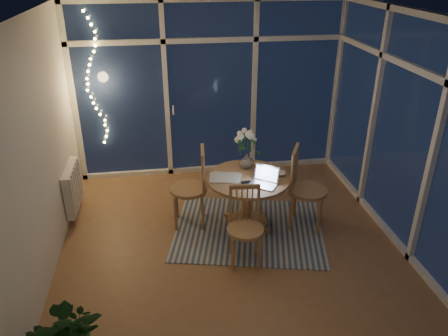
{
  "coord_description": "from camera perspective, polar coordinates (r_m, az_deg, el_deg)",
  "views": [
    {
      "loc": [
        -0.73,
        -4.28,
        3.11
      ],
      "look_at": [
        -0.06,
        0.25,
        0.86
      ],
      "focal_mm": 35.0,
      "sensor_mm": 36.0,
      "label": 1
    }
  ],
  "objects": [
    {
      "name": "newspapers",
      "position": [
        5.27,
        0.18,
        -1.07
      ],
      "size": [
        0.43,
        0.38,
        0.01
      ],
      "primitive_type": "cube",
      "rotation": [
        0.0,
        0.0,
        -0.38
      ],
      "color": "silver",
      "rests_on": "dining_table"
    },
    {
      "name": "radiator",
      "position": [
        5.97,
        -19.19,
        -2.4
      ],
      "size": [
        0.1,
        0.7,
        0.58
      ],
      "primitive_type": "cube",
      "color": "silver",
      "rests_on": "wall_left"
    },
    {
      "name": "floor",
      "position": [
        5.34,
        1.0,
        -9.43
      ],
      "size": [
        4.0,
        4.0,
        0.0
      ],
      "primitive_type": "plane",
      "color": "brown",
      "rests_on": "ground"
    },
    {
      "name": "rug",
      "position": [
        5.53,
        3.22,
        -7.99
      ],
      "size": [
        2.11,
        1.84,
        0.01
      ],
      "primitive_type": "cube",
      "rotation": [
        0.0,
        0.0,
        -0.23
      ],
      "color": "#C0B09C",
      "rests_on": "floor"
    },
    {
      "name": "wall_left",
      "position": [
        4.82,
        -23.06,
        1.93
      ],
      "size": [
        0.04,
        4.0,
        2.6
      ],
      "primitive_type": "cube",
      "color": "silver",
      "rests_on": "floor"
    },
    {
      "name": "dining_table",
      "position": [
        5.43,
        3.1,
        -4.44
      ],
      "size": [
        1.21,
        1.21,
        0.69
      ],
      "primitive_type": "cylinder",
      "rotation": [
        0.0,
        0.0,
        -0.23
      ],
      "color": "#986144",
      "rests_on": "floor"
    },
    {
      "name": "chair_front",
      "position": [
        4.75,
        2.84,
        -7.82
      ],
      "size": [
        0.46,
        0.46,
        0.91
      ],
      "primitive_type": "cube",
      "rotation": [
        0.0,
        0.0,
        -0.09
      ],
      "color": "#986144",
      "rests_on": "floor"
    },
    {
      "name": "wall_front",
      "position": [
        3.0,
        7.58,
        -11.12
      ],
      "size": [
        4.0,
        0.04,
        2.6
      ],
      "primitive_type": "cube",
      "color": "silver",
      "rests_on": "floor"
    },
    {
      "name": "laptop",
      "position": [
        5.05,
        5.15,
        -1.13
      ],
      "size": [
        0.4,
        0.39,
        0.22
      ],
      "primitive_type": null,
      "rotation": [
        0.0,
        0.0,
        -0.61
      ],
      "color": "silver",
      "rests_on": "dining_table"
    },
    {
      "name": "phone",
      "position": [
        5.14,
        2.93,
        -1.85
      ],
      "size": [
        0.12,
        0.07,
        0.01
      ],
      "primitive_type": "cube",
      "rotation": [
        0.0,
        0.0,
        0.11
      ],
      "color": "black",
      "rests_on": "dining_table"
    },
    {
      "name": "window_wall_right",
      "position": [
        5.37,
        22.28,
        4.49
      ],
      "size": [
        0.1,
        4.0,
        2.6
      ],
      "primitive_type": "cube",
      "color": "white",
      "rests_on": "floor"
    },
    {
      "name": "wall_back",
      "position": [
        6.58,
        -1.81,
        10.19
      ],
      "size": [
        4.0,
        0.04,
        2.6
      ],
      "primitive_type": "cube",
      "color": "silver",
      "rests_on": "floor"
    },
    {
      "name": "window_wall_back",
      "position": [
        6.54,
        -1.77,
        10.09
      ],
      "size": [
        4.0,
        0.1,
        2.6
      ],
      "primitive_type": "cube",
      "color": "white",
      "rests_on": "floor"
    },
    {
      "name": "bowl",
      "position": [
        5.35,
        7.25,
        -0.72
      ],
      "size": [
        0.18,
        0.18,
        0.04
      ],
      "primitive_type": "imported",
      "rotation": [
        0.0,
        0.0,
        -0.23
      ],
      "color": "silver",
      "rests_on": "dining_table"
    },
    {
      "name": "garden_patio",
      "position": [
        9.88,
        -0.9,
        7.45
      ],
      "size": [
        12.0,
        6.0,
        0.1
      ],
      "primitive_type": "cube",
      "color": "black",
      "rests_on": "ground"
    },
    {
      "name": "ceiling",
      "position": [
        4.37,
        1.28,
        19.49
      ],
      "size": [
        4.0,
        4.0,
        0.0
      ],
      "primitive_type": "plane",
      "color": "silver",
      "rests_on": "wall_back"
    },
    {
      "name": "chair_left",
      "position": [
        5.41,
        -4.69,
        -2.52
      ],
      "size": [
        0.52,
        0.52,
        1.04
      ],
      "primitive_type": "cube",
      "rotation": [
        0.0,
        0.0,
        -1.65
      ],
      "color": "#986144",
      "rests_on": "floor"
    },
    {
      "name": "fairy_lights",
      "position": [
        6.43,
        -16.74,
        10.81
      ],
      "size": [
        0.24,
        0.1,
        1.85
      ],
      "primitive_type": null,
      "color": "#F1C660",
      "rests_on": "window_wall_back"
    },
    {
      "name": "chair_right",
      "position": [
        5.43,
        10.96,
        -2.68
      ],
      "size": [
        0.66,
        0.66,
        1.06
      ],
      "primitive_type": "cube",
      "rotation": [
        0.0,
        0.0,
        1.13
      ],
      "color": "#986144",
      "rests_on": "floor"
    },
    {
      "name": "flower_vase",
      "position": [
        5.46,
        2.98,
        1.06
      ],
      "size": [
        0.24,
        0.24,
        0.21
      ],
      "primitive_type": "imported",
      "rotation": [
        0.0,
        0.0,
        -0.23
      ],
      "color": "white",
      "rests_on": "dining_table"
    },
    {
      "name": "wall_right",
      "position": [
        5.39,
        22.65,
        4.5
      ],
      "size": [
        0.04,
        4.0,
        2.6
      ],
      "primitive_type": "cube",
      "color": "silver",
      "rests_on": "floor"
    },
    {
      "name": "garden_fence",
      "position": [
        10.05,
        -4.24,
        13.39
      ],
      "size": [
        11.0,
        0.08,
        1.8
      ],
      "primitive_type": "cube",
      "color": "#3D2116",
      "rests_on": "ground"
    },
    {
      "name": "garden_shrubs",
      "position": [
        8.13,
        -8.57,
        6.77
      ],
      "size": [
        0.9,
        0.9,
        0.9
      ],
      "primitive_type": "sphere",
      "color": "black",
      "rests_on": "ground"
    }
  ]
}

